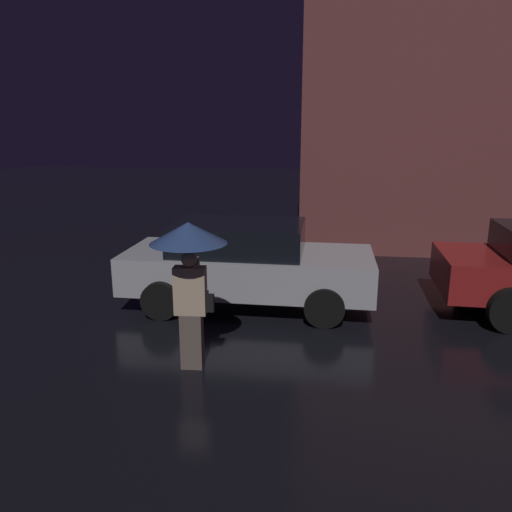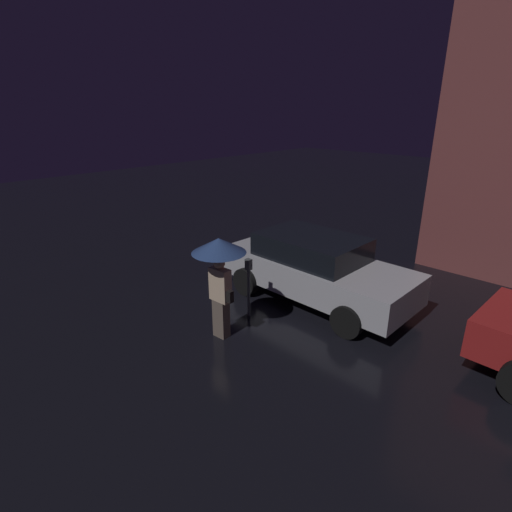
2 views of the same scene
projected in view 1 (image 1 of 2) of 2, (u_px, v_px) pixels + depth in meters
building_facade_left at (436, 87)px, 12.42m from camera, size 6.54×3.00×8.01m
parked_car_silver at (246, 262)px, 8.72m from camera, size 4.32×1.96×1.47m
pedestrian_with_umbrella at (189, 255)px, 6.21m from camera, size 0.97×0.97×1.95m
parking_meter at (196, 289)px, 7.28m from camera, size 0.12×0.10×1.26m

